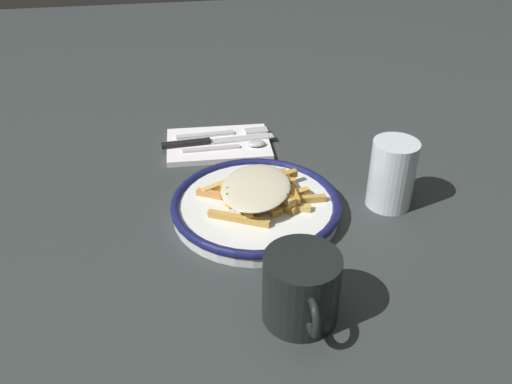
# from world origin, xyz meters

# --- Properties ---
(ground_plane) EXTENTS (2.60, 2.60, 0.00)m
(ground_plane) POSITION_xyz_m (0.00, 0.00, 0.00)
(ground_plane) COLOR #303736
(plate) EXTENTS (0.26, 0.26, 0.03)m
(plate) POSITION_xyz_m (0.00, 0.00, 0.01)
(plate) COLOR white
(plate) RESTS_ON ground_plane
(fries_heap) EXTENTS (0.16, 0.20, 0.04)m
(fries_heap) POSITION_xyz_m (-0.00, 0.00, 0.04)
(fries_heap) COLOR gold
(fries_heap) RESTS_ON plate
(napkin) EXTENTS (0.14, 0.20, 0.01)m
(napkin) POSITION_xyz_m (-0.22, -0.03, 0.01)
(napkin) COLOR white
(napkin) RESTS_ON ground_plane
(fork) EXTENTS (0.02, 0.18, 0.01)m
(fork) POSITION_xyz_m (-0.25, -0.02, 0.01)
(fork) COLOR silver
(fork) RESTS_ON napkin
(knife) EXTENTS (0.03, 0.21, 0.01)m
(knife) POSITION_xyz_m (-0.22, -0.05, 0.01)
(knife) COLOR black
(knife) RESTS_ON napkin
(spoon) EXTENTS (0.02, 0.15, 0.01)m
(spoon) POSITION_xyz_m (-0.20, 0.00, 0.01)
(spoon) COLOR silver
(spoon) RESTS_ON napkin
(water_glass) EXTENTS (0.07, 0.07, 0.11)m
(water_glass) POSITION_xyz_m (0.01, 0.21, 0.05)
(water_glass) COLOR silver
(water_glass) RESTS_ON ground_plane
(coffee_mug) EXTENTS (0.12, 0.09, 0.09)m
(coffee_mug) POSITION_xyz_m (0.22, 0.02, 0.04)
(coffee_mug) COLOR black
(coffee_mug) RESTS_ON ground_plane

